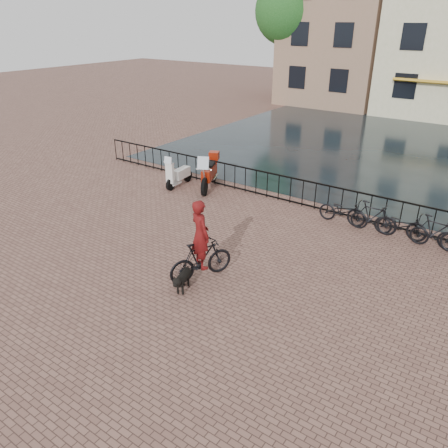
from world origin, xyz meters
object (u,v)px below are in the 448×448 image
Objects in this scene: motorcycle at (209,169)px; dog at (183,280)px; scooter at (179,169)px; cyclist at (201,245)px.

dog is at bearing -82.27° from motorcycle.
dog is 7.69m from scooter.
motorcycle is (-3.90, 6.31, 0.52)m from dog.
cyclist is 7.18m from scooter.
cyclist is 1.65× the size of scooter.
cyclist is at bearing -78.87° from motorcycle.
cyclist is at bearing 69.21° from dog.
scooter is at bearing -179.25° from motorcycle.
motorcycle reaches higher than dog.
motorcycle is (-3.94, 5.59, -0.18)m from cyclist.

